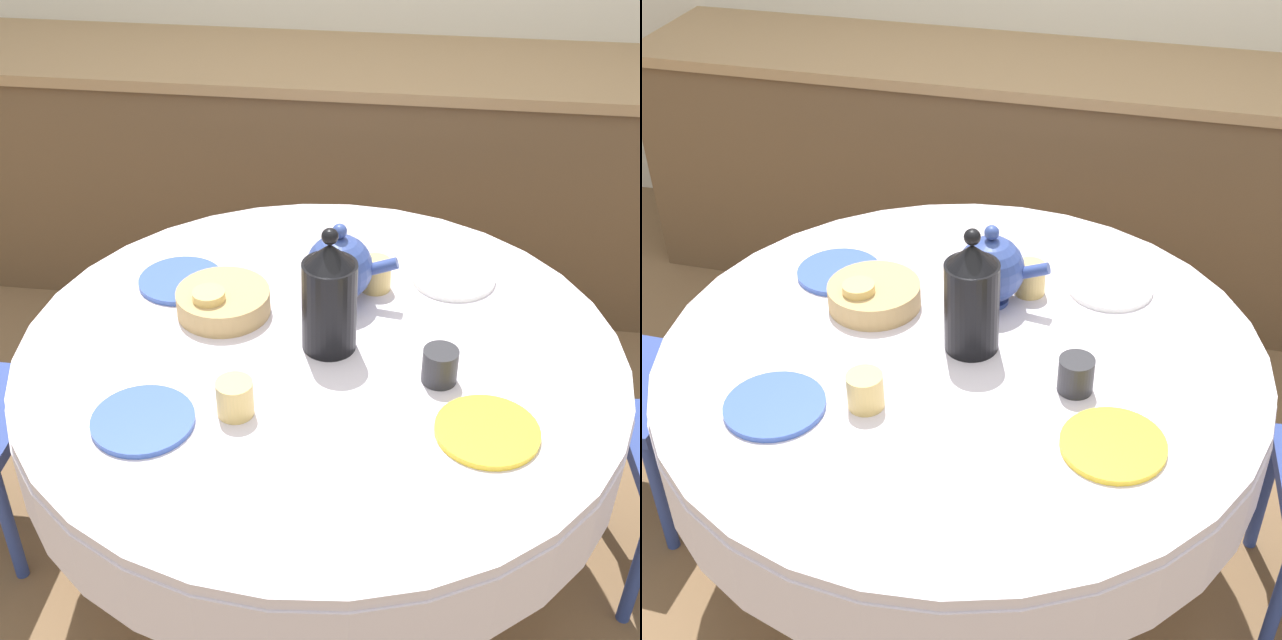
{
  "view_description": "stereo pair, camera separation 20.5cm",
  "coord_description": "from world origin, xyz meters",
  "views": [
    {
      "loc": [
        0.21,
        -1.66,
        2.01
      ],
      "look_at": [
        0.0,
        0.0,
        0.82
      ],
      "focal_mm": 50.0,
      "sensor_mm": 36.0,
      "label": 1
    },
    {
      "loc": [
        0.41,
        -1.62,
        2.01
      ],
      "look_at": [
        0.0,
        0.0,
        0.82
      ],
      "focal_mm": 50.0,
      "sensor_mm": 36.0,
      "label": 2
    }
  ],
  "objects": [
    {
      "name": "plate_far_right",
      "position": [
        0.31,
        0.34,
        0.75
      ],
      "size": [
        0.22,
        0.22,
        0.01
      ],
      "primitive_type": "cylinder",
      "color": "white",
      "rests_on": "dining_table"
    },
    {
      "name": "dining_table",
      "position": [
        0.0,
        0.0,
        0.62
      ],
      "size": [
        1.44,
        1.44,
        0.74
      ],
      "color": "tan",
      "rests_on": "ground_plane"
    },
    {
      "name": "teapot",
      "position": [
        0.02,
        0.21,
        0.84
      ],
      "size": [
        0.23,
        0.17,
        0.22
      ],
      "color": "#33478E",
      "rests_on": "dining_table"
    },
    {
      "name": "kitchen_counter",
      "position": [
        0.0,
        1.51,
        0.46
      ],
      "size": [
        3.24,
        0.64,
        0.91
      ],
      "color": "brown",
      "rests_on": "ground_plane"
    },
    {
      "name": "plate_near_left",
      "position": [
        -0.34,
        -0.31,
        0.75
      ],
      "size": [
        0.22,
        0.22,
        0.01
      ],
      "primitive_type": "cylinder",
      "color": "#3856AD",
      "rests_on": "dining_table"
    },
    {
      "name": "cup_far_left",
      "position": [
        -0.28,
        0.08,
        0.78
      ],
      "size": [
        0.08,
        0.08,
        0.08
      ],
      "primitive_type": "cylinder",
      "color": "#DBB766",
      "rests_on": "dining_table"
    },
    {
      "name": "plate_near_right",
      "position": [
        0.38,
        -0.25,
        0.75
      ],
      "size": [
        0.22,
        0.22,
        0.01
      ],
      "primitive_type": "cylinder",
      "color": "yellow",
      "rests_on": "dining_table"
    },
    {
      "name": "cup_near_left",
      "position": [
        -0.15,
        -0.25,
        0.78
      ],
      "size": [
        0.08,
        0.08,
        0.08
      ],
      "primitive_type": "cylinder",
      "color": "#DBB766",
      "rests_on": "dining_table"
    },
    {
      "name": "coffee_carafe",
      "position": [
        0.02,
        0.01,
        0.88
      ],
      "size": [
        0.13,
        0.13,
        0.32
      ],
      "color": "black",
      "rests_on": "dining_table"
    },
    {
      "name": "bread_basket",
      "position": [
        -0.26,
        0.12,
        0.77
      ],
      "size": [
        0.23,
        0.23,
        0.06
      ],
      "primitive_type": "cylinder",
      "color": "tan",
      "rests_on": "dining_table"
    },
    {
      "name": "cup_near_right",
      "position": [
        0.28,
        -0.09,
        0.78
      ],
      "size": [
        0.08,
        0.08,
        0.08
      ],
      "primitive_type": "cylinder",
      "color": "#28282D",
      "rests_on": "dining_table"
    },
    {
      "name": "cup_far_right",
      "position": [
        0.11,
        0.27,
        0.78
      ],
      "size": [
        0.08,
        0.08,
        0.08
      ],
      "primitive_type": "cylinder",
      "color": "#DBB766",
      "rests_on": "dining_table"
    },
    {
      "name": "ground_plane",
      "position": [
        0.0,
        0.0,
        0.0
      ],
      "size": [
        12.0,
        12.0,
        0.0
      ],
      "primitive_type": "plane",
      "color": "brown"
    },
    {
      "name": "plate_far_left",
      "position": [
        -0.4,
        0.23,
        0.75
      ],
      "size": [
        0.22,
        0.22,
        0.01
      ],
      "primitive_type": "cylinder",
      "color": "#3856AD",
      "rests_on": "dining_table"
    }
  ]
}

